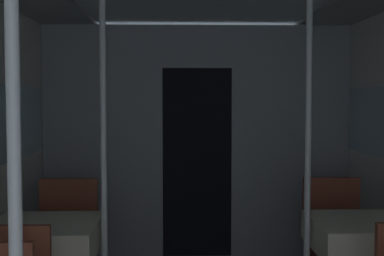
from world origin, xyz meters
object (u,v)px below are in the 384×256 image
at_px(support_pole_left_0, 16,243).
at_px(dining_table_right_1, 365,238).
at_px(support_pole_left_1, 104,165).
at_px(support_pole_right_1, 308,164).
at_px(dining_table_left_1, 44,241).

xyz_separation_m(support_pole_left_0, dining_table_right_1, (1.68, 1.85, -0.48)).
xyz_separation_m(support_pole_left_0, support_pole_left_1, (0.00, 1.85, 0.00)).
distance_m(support_pole_left_0, support_pole_right_1, 2.26).
relative_size(support_pole_left_1, support_pole_right_1, 1.00).
distance_m(support_pole_left_1, dining_table_right_1, 1.75).
relative_size(dining_table_right_1, support_pole_right_1, 0.33).
bearing_deg(dining_table_right_1, support_pole_right_1, 180.00).
height_order(dining_table_left_1, support_pole_left_1, support_pole_left_1).
height_order(support_pole_left_0, dining_table_right_1, support_pole_left_0).
distance_m(dining_table_left_1, dining_table_right_1, 2.07).
distance_m(support_pole_left_0, support_pole_left_1, 1.85).
bearing_deg(support_pole_left_1, dining_table_right_1, 0.00).
xyz_separation_m(dining_table_left_1, support_pole_right_1, (1.68, 0.00, 0.48)).
bearing_deg(dining_table_right_1, dining_table_left_1, 180.00).
distance_m(support_pole_left_0, dining_table_right_1, 2.55).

